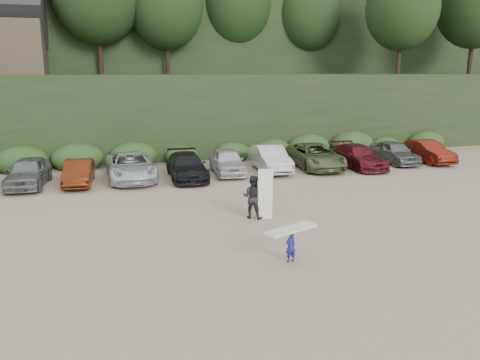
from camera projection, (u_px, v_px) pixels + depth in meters
name	position (u px, v px, depth m)	size (l,w,h in m)	color
ground	(216.00, 231.00, 18.84)	(120.00, 120.00, 0.00)	tan
hillside_backdrop	(133.00, 23.00, 49.75)	(90.00, 41.50, 28.00)	black
parked_cars	(172.00, 165.00, 27.98)	(39.01, 6.24, 1.63)	#ACACB1
child_surfer	(291.00, 239.00, 15.59)	(2.05, 1.26, 1.19)	navy
adult_surfer	(254.00, 197.00, 20.24)	(1.39, 1.12, 2.25)	black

